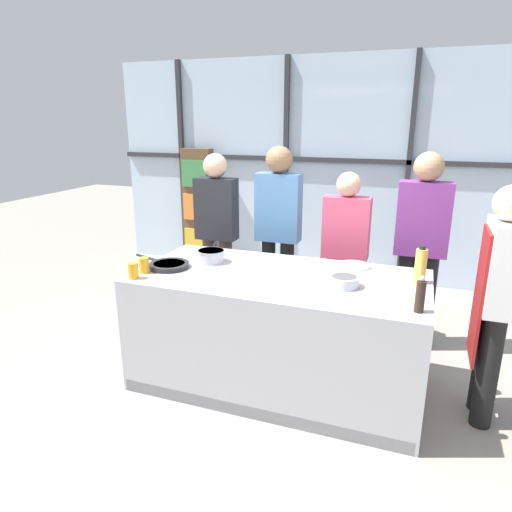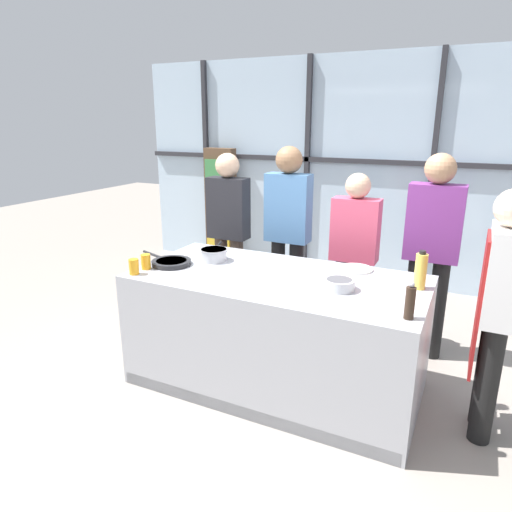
{
  "view_description": "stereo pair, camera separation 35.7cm",
  "coord_description": "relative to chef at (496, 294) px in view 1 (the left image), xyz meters",
  "views": [
    {
      "loc": [
        0.95,
        -3.12,
        2.04
      ],
      "look_at": [
        -0.23,
        0.1,
        1.01
      ],
      "focal_mm": 32.0,
      "sensor_mm": 36.0,
      "label": 1
    },
    {
      "loc": [
        1.28,
        -2.98,
        2.04
      ],
      "look_at": [
        -0.23,
        0.1,
        1.01
      ],
      "focal_mm": 32.0,
      "sensor_mm": 36.0,
      "label": 2
    }
  ],
  "objects": [
    {
      "name": "back_window_wall",
      "position": [
        -1.48,
        2.7,
        0.47
      ],
      "size": [
        6.4,
        0.1,
        2.8
      ],
      "color": "silver",
      "rests_on": "ground_plane"
    },
    {
      "name": "saucepan",
      "position": [
        -2.11,
        0.07,
        0.03
      ],
      "size": [
        0.22,
        0.4,
        0.1
      ],
      "color": "silver",
      "rests_on": "demo_island"
    },
    {
      "name": "chef",
      "position": [
        0.0,
        0.0,
        0.0
      ],
      "size": [
        0.23,
        0.44,
        1.65
      ],
      "rotation": [
        0.0,
        0.0,
        1.57
      ],
      "color": "black",
      "rests_on": "ground_plane"
    },
    {
      "name": "ground_plane",
      "position": [
        -1.48,
        -0.06,
        -0.94
      ],
      "size": [
        18.0,
        18.0,
        0.0
      ],
      "primitive_type": "plane",
      "color": "gray"
    },
    {
      "name": "demo_island",
      "position": [
        -1.48,
        -0.06,
        -0.48
      ],
      "size": [
        2.19,
        1.08,
        0.91
      ],
      "color": "#A8AAB2",
      "rests_on": "ground_plane"
    },
    {
      "name": "pepper_grinder",
      "position": [
        -0.48,
        -0.42,
        0.08
      ],
      "size": [
        0.06,
        0.06,
        0.23
      ],
      "color": "#332319",
      "rests_on": "demo_island"
    },
    {
      "name": "juice_glass_near",
      "position": [
        -2.47,
        -0.5,
        0.03
      ],
      "size": [
        0.07,
        0.07,
        0.12
      ],
      "primitive_type": "cylinder",
      "color": "orange",
      "rests_on": "demo_island"
    },
    {
      "name": "mixing_bowl",
      "position": [
        -0.98,
        -0.13,
        0.01
      ],
      "size": [
        0.22,
        0.22,
        0.07
      ],
      "color": "silver",
      "rests_on": "demo_island"
    },
    {
      "name": "spectator_far_right",
      "position": [
        -0.49,
        0.94,
        0.09
      ],
      "size": [
        0.44,
        0.25,
        1.78
      ],
      "rotation": [
        0.0,
        0.0,
        3.14
      ],
      "color": "black",
      "rests_on": "ground_plane"
    },
    {
      "name": "white_plate",
      "position": [
        -0.99,
        0.35,
        -0.02
      ],
      "size": [
        0.27,
        0.27,
        0.01
      ],
      "primitive_type": "cylinder",
      "color": "white",
      "rests_on": "demo_island"
    },
    {
      "name": "oil_bottle",
      "position": [
        -0.49,
        0.13,
        0.1
      ],
      "size": [
        0.08,
        0.08,
        0.27
      ],
      "color": "#E0CC4C",
      "rests_on": "demo_island"
    },
    {
      "name": "spectator_center_left",
      "position": [
        -1.81,
        0.94,
        0.11
      ],
      "size": [
        0.43,
        0.25,
        1.8
      ],
      "rotation": [
        0.0,
        0.0,
        3.14
      ],
      "color": "black",
      "rests_on": "ground_plane"
    },
    {
      "name": "bookshelf",
      "position": [
        -3.48,
        2.52,
        -0.11
      ],
      "size": [
        0.43,
        0.19,
        1.65
      ],
      "color": "brown",
      "rests_on": "ground_plane"
    },
    {
      "name": "spectator_far_left",
      "position": [
        -2.46,
        0.94,
        0.05
      ],
      "size": [
        0.42,
        0.24,
        1.72
      ],
      "rotation": [
        0.0,
        0.0,
        3.14
      ],
      "color": "#47382D",
      "rests_on": "ground_plane"
    },
    {
      "name": "frying_pan",
      "position": [
        -2.36,
        -0.18,
        -0.01
      ],
      "size": [
        0.55,
        0.32,
        0.04
      ],
      "color": "#232326",
      "rests_on": "demo_island"
    },
    {
      "name": "spectator_center_right",
      "position": [
        -1.15,
        0.94,
        -0.03
      ],
      "size": [
        0.42,
        0.22,
        1.59
      ],
      "rotation": [
        0.0,
        0.0,
        3.14
      ],
      "color": "#232838",
      "rests_on": "ground_plane"
    },
    {
      "name": "juice_glass_far",
      "position": [
        -2.47,
        -0.36,
        0.03
      ],
      "size": [
        0.07,
        0.07,
        0.12
      ],
      "primitive_type": "cylinder",
      "color": "orange",
      "rests_on": "demo_island"
    }
  ]
}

